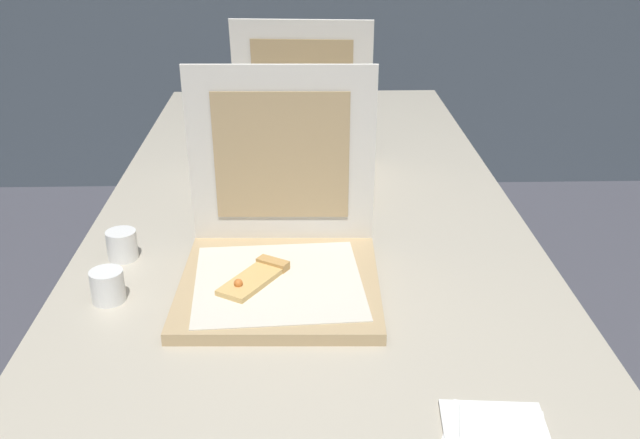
# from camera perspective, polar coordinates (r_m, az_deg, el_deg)

# --- Properties ---
(table) EXTENTS (0.95, 2.24, 0.74)m
(table) POSITION_cam_1_polar(r_m,az_deg,el_deg) (1.69, -0.83, -0.91)
(table) COLOR #BCB29E
(table) RESTS_ON ground
(pizza_box_front) EXTENTS (0.37, 0.37, 0.38)m
(pizza_box_front) POSITION_cam_1_polar(r_m,az_deg,el_deg) (1.37, -3.16, -2.73)
(pizza_box_front) COLOR tan
(pizza_box_front) RESTS_ON table
(pizza_box_middle) EXTENTS (0.39, 0.39, 0.38)m
(pizza_box_middle) POSITION_cam_1_polar(r_m,az_deg,el_deg) (1.88, -1.62, 4.88)
(pizza_box_middle) COLOR tan
(pizza_box_middle) RESTS_ON table
(cup_white_near_center) EXTENTS (0.06, 0.06, 0.06)m
(cup_white_near_center) POSITION_cam_1_polar(r_m,az_deg,el_deg) (1.51, -15.04, -1.91)
(cup_white_near_center) COLOR white
(cup_white_near_center) RESTS_ON table
(cup_white_near_left) EXTENTS (0.06, 0.06, 0.06)m
(cup_white_near_left) POSITION_cam_1_polar(r_m,az_deg,el_deg) (1.37, -16.08, -4.95)
(cup_white_near_left) COLOR white
(cup_white_near_left) RESTS_ON table
(napkin_pile) EXTENTS (0.16, 0.16, 0.01)m
(napkin_pile) POSITION_cam_1_polar(r_m,az_deg,el_deg) (1.06, 13.44, -15.85)
(napkin_pile) COLOR white
(napkin_pile) RESTS_ON table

